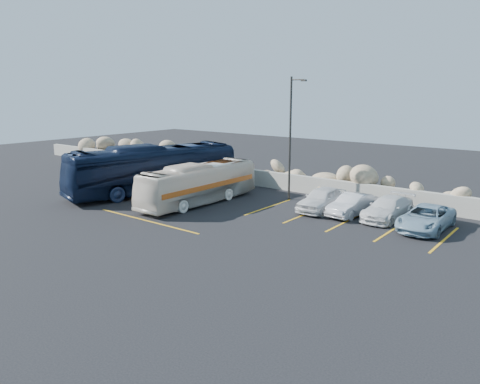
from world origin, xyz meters
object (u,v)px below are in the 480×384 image
Objects in this scene: car_b at (352,205)px; car_d at (426,218)px; car_c at (388,208)px; tour_coach at (153,169)px; lamppost at (291,135)px; car_a at (322,199)px; vintage_bus at (199,184)px.

car_d is at bearing 2.40° from car_b.
car_c is 0.95× the size of car_d.
tour_coach is at bearing -164.34° from car_c.
car_d is (9.26, -1.36, -3.66)m from lamppost.
tour_coach reaches higher than car_d.
car_d is (2.33, -0.72, 0.00)m from car_c.
lamppost is 1.85× the size of car_c.
car_d is at bearing -1.67° from car_a.
car_d is (13.34, 3.06, -0.65)m from vintage_bus.
vintage_bus is at bearing 12.38° from tour_coach.
car_b is at bearing 2.94° from car_a.
lamppost reaches higher than car_a.
car_b reaches higher than car_d.
car_b is 2.00m from car_c.
car_b is (9.07, 3.32, -0.65)m from vintage_bus.
tour_coach is 16.09m from car_c.
lamppost is 7.87m from car_c.
car_c is (15.66, 3.50, -1.08)m from tour_coach.
vintage_bus is 0.75× the size of tour_coach.
lamppost is 4.87m from car_a.
vintage_bus is 4.68m from tour_coach.
tour_coach is 14.09m from car_b.
car_a is 0.97× the size of car_c.
car_a is at bearing 29.80° from tour_coach.
vintage_bus reaches higher than car_a.
lamppost is 10.05m from car_d.
lamppost is 0.87× the size of vintage_bus.
vintage_bus is at bearing -153.94° from car_b.
car_a is (7.16, 3.22, -0.57)m from vintage_bus.
car_d is at bearing -8.36° from lamppost.
car_d is (4.27, -0.26, -0.00)m from car_b.
lamppost is at bearing 41.18° from tour_coach.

